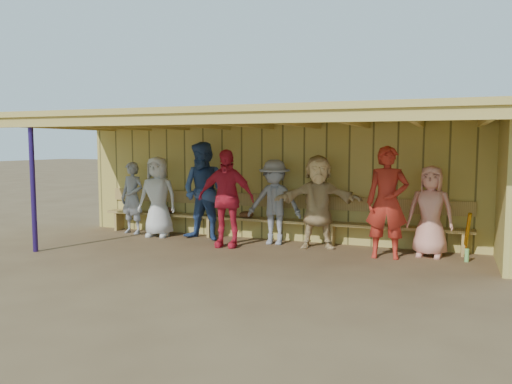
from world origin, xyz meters
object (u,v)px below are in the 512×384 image
player_e (274,202)px  player_b (158,197)px  player_d (226,198)px  bench (270,214)px  player_a (132,198)px  player_c (204,191)px  player_h (430,211)px  player_f (318,202)px  player_g (387,202)px

player_e → player_b: bearing=177.5°
player_d → player_e: 0.96m
player_d → bench: size_ratio=0.24×
player_a → player_c: 1.80m
player_e → bench: 0.47m
player_c → player_h: size_ratio=1.26×
bench → player_a: bearing=-174.3°
bench → player_c: bearing=-163.0°
player_c → player_h: (4.32, 0.02, -0.20)m
player_a → bench: bearing=11.7°
player_f → player_h: player_f is taller
player_b → player_h: size_ratio=1.07×
player_f → player_b: bearing=164.0°
player_b → player_e: bearing=-6.7°
player_f → player_e: bearing=159.7°
player_e → player_h: 2.85m
player_f → player_h: size_ratio=1.11×
player_a → player_d: 2.54m
player_a → player_h: (6.11, -0.06, 0.01)m
player_b → player_f: 3.42m
player_h → player_a: bearing=-175.4°
player_a → player_c: bearing=3.4°
player_d → player_g: player_g is taller
player_e → player_h: bearing=-6.1°
player_d → player_f: 1.72m
player_b → player_c: player_c is taller
player_a → player_e: (3.26, 0.00, 0.04)m
player_e → player_g: size_ratio=0.86×
player_g → bench: (-2.37, 0.74, -0.43)m
player_c → bench: bearing=21.0°
player_a → player_f: 4.13m
player_a → player_f: player_f is taller
player_f → player_g: player_g is taller
player_b → player_d: player_d is taller
player_b → player_g: size_ratio=0.88×
player_c → player_d: bearing=-29.9°
player_f → player_d: bearing=179.7°
player_e → player_h: (2.85, -0.06, -0.03)m
player_b → bench: size_ratio=0.22×
player_e → bench: size_ratio=0.22×
player_c → player_d: (0.69, -0.46, -0.07)m
player_g → bench: player_g is taller
player_c → player_d: player_c is taller
player_c → player_b: bearing=-174.5°
player_e → player_d: bearing=-149.9°
player_a → player_e: size_ratio=0.95×
player_h → player_b: bearing=-174.3°
player_d → player_g: bearing=-5.4°
player_a → player_f: size_ratio=0.89×
player_f → bench: 1.18m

